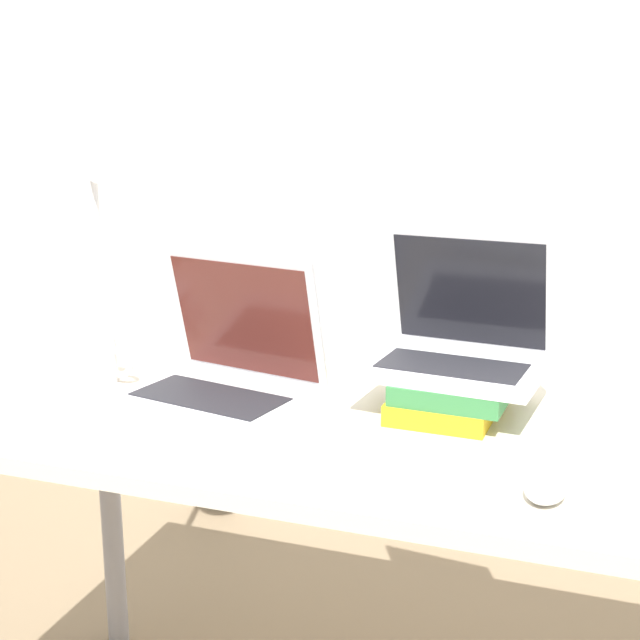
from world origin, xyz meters
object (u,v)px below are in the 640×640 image
Objects in this scene: desk_lamp at (111,169)px; wireless_keyboard at (398,466)px; book_stack at (453,392)px; laptop_left at (225,371)px; mouse at (545,488)px; mug at (99,360)px; laptop_on_books at (459,342)px.

wireless_keyboard is at bearing -27.21° from desk_lamp.
desk_lamp reaches higher than book_stack.
mouse is at bearing -21.17° from laptop_left.
laptop_left is 0.28m from mug.
mug is at bearing -74.65° from desk_lamp.
desk_lamp is (-0.71, 0.36, 0.40)m from wireless_keyboard.
laptop_left is 0.69× the size of desk_lamp.
mouse is (0.61, -0.24, -0.04)m from laptop_left.
laptop_left is 0.43m from book_stack.
laptop_on_books reaches higher than wireless_keyboard.
laptop_on_books reaches higher than book_stack.
book_stack is 0.81× the size of wireless_keyboard.
laptop_left is 3.81× the size of mouse.
mug is 0.22× the size of desk_lamp.
mouse reaches higher than wireless_keyboard.
mouse is 0.84× the size of mug.
book_stack is 0.46× the size of desk_lamp.
laptop_left is at bearing 151.21° from wireless_keyboard.
book_stack is at bearing 5.31° from mug.
desk_lamp reaches higher than mug.
laptop_left reaches higher than book_stack.
laptop_on_books is 0.34m from wireless_keyboard.
wireless_keyboard is at bearing -18.21° from mug.
book_stack is at bearing 84.46° from wireless_keyboard.
mug reaches higher than mouse.
desk_lamp reaches higher than laptop_on_books.
desk_lamp reaches higher than mouse.
mouse is (0.19, -0.34, -0.11)m from laptop_on_books.
book_stack is 0.77× the size of laptop_on_books.
mug is (-0.70, -0.10, -0.08)m from laptop_on_books.
laptop_left is at bearing 158.83° from mouse.
laptop_left is 1.22× the size of wireless_keyboard.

